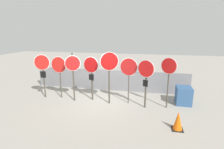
{
  "coord_description": "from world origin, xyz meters",
  "views": [
    {
      "loc": [
        2.31,
        -8.07,
        3.48
      ],
      "look_at": [
        0.59,
        0.0,
        1.45
      ],
      "focal_mm": 28.0,
      "sensor_mm": 36.0,
      "label": 1
    }
  ],
  "objects_px": {
    "stop_sign_6": "(146,75)",
    "stop_sign_7": "(169,71)",
    "stop_sign_1": "(59,67)",
    "stop_sign_0": "(42,67)",
    "traffic_cone_0": "(178,121)",
    "stop_sign_5": "(129,69)",
    "stop_sign_3": "(91,70)",
    "storage_crate": "(183,95)",
    "stop_sign_4": "(109,67)",
    "stop_sign_2": "(73,68)"
  },
  "relations": [
    {
      "from": "stop_sign_0",
      "to": "storage_crate",
      "type": "height_order",
      "value": "stop_sign_0"
    },
    {
      "from": "stop_sign_5",
      "to": "stop_sign_3",
      "type": "bearing_deg",
      "value": -172.63
    },
    {
      "from": "stop_sign_2",
      "to": "stop_sign_7",
      "type": "distance_m",
      "value": 4.55
    },
    {
      "from": "stop_sign_7",
      "to": "traffic_cone_0",
      "type": "height_order",
      "value": "stop_sign_7"
    },
    {
      "from": "stop_sign_6",
      "to": "stop_sign_2",
      "type": "bearing_deg",
      "value": -156.97
    },
    {
      "from": "stop_sign_6",
      "to": "stop_sign_7",
      "type": "distance_m",
      "value": 1.02
    },
    {
      "from": "stop_sign_0",
      "to": "storage_crate",
      "type": "relative_size",
      "value": 2.69
    },
    {
      "from": "stop_sign_1",
      "to": "stop_sign_5",
      "type": "height_order",
      "value": "stop_sign_5"
    },
    {
      "from": "stop_sign_0",
      "to": "stop_sign_5",
      "type": "distance_m",
      "value": 4.49
    },
    {
      "from": "stop_sign_2",
      "to": "stop_sign_7",
      "type": "height_order",
      "value": "stop_sign_2"
    },
    {
      "from": "stop_sign_0",
      "to": "stop_sign_2",
      "type": "xyz_separation_m",
      "value": [
        1.75,
        -0.1,
        0.03
      ]
    },
    {
      "from": "stop_sign_2",
      "to": "stop_sign_6",
      "type": "relative_size",
      "value": 1.09
    },
    {
      "from": "traffic_cone_0",
      "to": "stop_sign_6",
      "type": "bearing_deg",
      "value": 126.55
    },
    {
      "from": "stop_sign_1",
      "to": "stop_sign_7",
      "type": "distance_m",
      "value": 5.45
    },
    {
      "from": "stop_sign_1",
      "to": "storage_crate",
      "type": "xyz_separation_m",
      "value": [
        6.3,
        0.49,
        -1.24
      ]
    },
    {
      "from": "storage_crate",
      "to": "stop_sign_5",
      "type": "bearing_deg",
      "value": -169.18
    },
    {
      "from": "stop_sign_6",
      "to": "traffic_cone_0",
      "type": "distance_m",
      "value": 2.42
    },
    {
      "from": "stop_sign_0",
      "to": "stop_sign_7",
      "type": "relative_size",
      "value": 0.98
    },
    {
      "from": "stop_sign_3",
      "to": "stop_sign_6",
      "type": "distance_m",
      "value": 2.74
    },
    {
      "from": "traffic_cone_0",
      "to": "storage_crate",
      "type": "bearing_deg",
      "value": 76.4
    },
    {
      "from": "traffic_cone_0",
      "to": "stop_sign_0",
      "type": "bearing_deg",
      "value": 164.04
    },
    {
      "from": "stop_sign_2",
      "to": "stop_sign_7",
      "type": "bearing_deg",
      "value": -24.31
    },
    {
      "from": "stop_sign_4",
      "to": "stop_sign_6",
      "type": "relative_size",
      "value": 1.13
    },
    {
      "from": "stop_sign_1",
      "to": "stop_sign_7",
      "type": "height_order",
      "value": "stop_sign_7"
    },
    {
      "from": "stop_sign_1",
      "to": "stop_sign_3",
      "type": "xyz_separation_m",
      "value": [
        1.75,
        0.04,
        -0.09
      ]
    },
    {
      "from": "stop_sign_3",
      "to": "storage_crate",
      "type": "relative_size",
      "value": 2.64
    },
    {
      "from": "stop_sign_2",
      "to": "storage_crate",
      "type": "height_order",
      "value": "stop_sign_2"
    },
    {
      "from": "stop_sign_5",
      "to": "storage_crate",
      "type": "bearing_deg",
      "value": 19.88
    },
    {
      "from": "stop_sign_2",
      "to": "stop_sign_3",
      "type": "height_order",
      "value": "stop_sign_2"
    },
    {
      "from": "stop_sign_1",
      "to": "stop_sign_2",
      "type": "distance_m",
      "value": 0.93
    },
    {
      "from": "stop_sign_7",
      "to": "storage_crate",
      "type": "height_order",
      "value": "stop_sign_7"
    },
    {
      "from": "stop_sign_4",
      "to": "stop_sign_5",
      "type": "distance_m",
      "value": 0.93
    },
    {
      "from": "stop_sign_0",
      "to": "stop_sign_5",
      "type": "bearing_deg",
      "value": -11.85
    },
    {
      "from": "stop_sign_4",
      "to": "stop_sign_1",
      "type": "bearing_deg",
      "value": 153.02
    },
    {
      "from": "stop_sign_0",
      "to": "stop_sign_1",
      "type": "distance_m",
      "value": 0.87
    },
    {
      "from": "stop_sign_2",
      "to": "stop_sign_5",
      "type": "distance_m",
      "value": 2.75
    },
    {
      "from": "stop_sign_1",
      "to": "stop_sign_7",
      "type": "bearing_deg",
      "value": -0.0
    },
    {
      "from": "stop_sign_6",
      "to": "stop_sign_4",
      "type": "bearing_deg",
      "value": -159.54
    },
    {
      "from": "stop_sign_3",
      "to": "stop_sign_4",
      "type": "bearing_deg",
      "value": -6.65
    },
    {
      "from": "stop_sign_0",
      "to": "stop_sign_6",
      "type": "relative_size",
      "value": 1.03
    },
    {
      "from": "stop_sign_4",
      "to": "storage_crate",
      "type": "height_order",
      "value": "stop_sign_4"
    },
    {
      "from": "stop_sign_6",
      "to": "storage_crate",
      "type": "height_order",
      "value": "stop_sign_6"
    },
    {
      "from": "stop_sign_0",
      "to": "stop_sign_7",
      "type": "height_order",
      "value": "stop_sign_7"
    },
    {
      "from": "stop_sign_0",
      "to": "stop_sign_4",
      "type": "bearing_deg",
      "value": -14.88
    },
    {
      "from": "stop_sign_1",
      "to": "stop_sign_3",
      "type": "height_order",
      "value": "stop_sign_3"
    },
    {
      "from": "stop_sign_2",
      "to": "stop_sign_6",
      "type": "height_order",
      "value": "stop_sign_2"
    },
    {
      "from": "stop_sign_5",
      "to": "stop_sign_7",
      "type": "bearing_deg",
      "value": 4.15
    },
    {
      "from": "stop_sign_4",
      "to": "storage_crate",
      "type": "relative_size",
      "value": 2.96
    },
    {
      "from": "stop_sign_4",
      "to": "stop_sign_3",
      "type": "bearing_deg",
      "value": 142.58
    },
    {
      "from": "stop_sign_3",
      "to": "stop_sign_5",
      "type": "distance_m",
      "value": 1.9
    }
  ]
}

